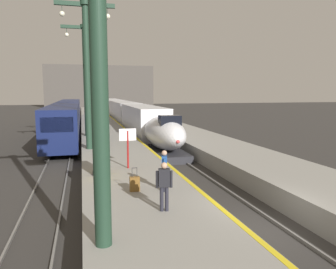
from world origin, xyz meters
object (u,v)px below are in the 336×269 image
station_column_far (86,71)px  ticket_machine_yellow (100,159)px  regional_train_adjacent (68,116)px  passenger_near_edge (164,167)px  highspeed_train_main (125,113)px  departure_info_board (128,140)px  station_column_near (100,33)px  station_column_mid (87,63)px  rolling_suitcase (135,184)px  passenger_mid_platform (164,183)px

station_column_far → ticket_machine_yellow: 15.60m
regional_train_adjacent → passenger_near_edge: 30.40m
highspeed_train_main → departure_info_board: size_ratio=27.18×
regional_train_adjacent → passenger_near_edge: bearing=-80.7°
station_column_near → station_column_mid: size_ratio=0.87×
regional_train_adjacent → station_column_near: 34.50m
station_column_far → rolling_suitcase: bearing=-85.1°
highspeed_train_main → station_column_mid: bearing=-102.9°
ticket_machine_yellow → regional_train_adjacent: bearing=95.5°
regional_train_adjacent → passenger_near_edge: (4.92, -30.00, -0.09)m
station_column_far → rolling_suitcase: (1.54, -17.86, -5.64)m
regional_train_adjacent → passenger_mid_platform: (4.36, -32.17, -0.09)m
passenger_near_edge → rolling_suitcase: size_ratio=1.72×
ticket_machine_yellow → station_column_near: bearing=-92.2°
departure_info_board → rolling_suitcase: bearing=-94.2°
station_column_mid → rolling_suitcase: (1.54, -10.74, -5.73)m
highspeed_train_main → regional_train_adjacent: (-8.10, -6.77, 0.18)m
passenger_near_edge → regional_train_adjacent: bearing=99.3°
highspeed_train_main → regional_train_adjacent: 10.56m
passenger_mid_platform → station_column_mid: bearing=99.3°
station_column_mid → highspeed_train_main: bearing=77.1°
highspeed_train_main → ticket_machine_yellow: bearing=-99.5°
regional_train_adjacent → station_column_far: size_ratio=3.67×
passenger_mid_platform → ticket_machine_yellow: 5.91m
station_column_mid → passenger_mid_platform: station_column_mid is taller
ticket_machine_yellow → highspeed_train_main: bearing=80.5°
station_column_near → highspeed_train_main: bearing=81.9°
regional_train_adjacent → station_column_mid: (2.20, -18.97, 4.96)m
station_column_near → station_column_far: (-0.06, 22.30, 0.49)m
passenger_near_edge → departure_info_board: bearing=101.2°
station_column_far → passenger_near_edge: 19.01m
station_column_far → passenger_near_edge: bearing=-81.5°
station_column_near → passenger_near_edge: bearing=57.3°
passenger_near_edge → ticket_machine_yellow: passenger_near_edge is taller
station_column_far → departure_info_board: bearing=-82.4°
station_column_mid → ticket_machine_yellow: 9.25m
station_column_mid → ticket_machine_yellow: (0.35, -7.58, -5.30)m
highspeed_train_main → departure_info_board: (-4.06, -32.36, 0.61)m
passenger_mid_platform → departure_info_board: 6.61m
regional_train_adjacent → station_column_near: bearing=-86.2°
highspeed_train_main → passenger_near_edge: highspeed_train_main is taller
regional_train_adjacent → rolling_suitcase: 29.95m
station_column_near → departure_info_board: (1.79, 8.55, -3.95)m
passenger_near_edge → departure_info_board: 4.52m
regional_train_adjacent → ticket_machine_yellow: 26.67m
ticket_machine_yellow → passenger_near_edge: bearing=-55.5°
passenger_near_edge → departure_info_board: size_ratio=0.80×
passenger_near_edge → station_column_far: bearing=98.5°
ticket_machine_yellow → departure_info_board: bearing=32.5°
passenger_mid_platform → regional_train_adjacent: bearing=97.7°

